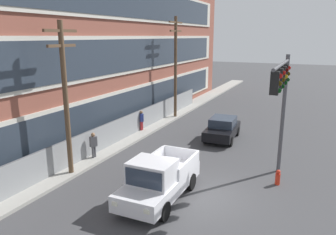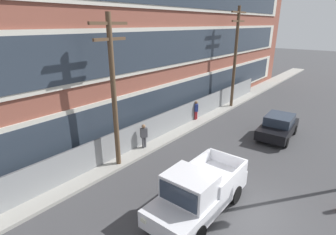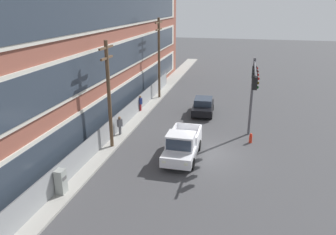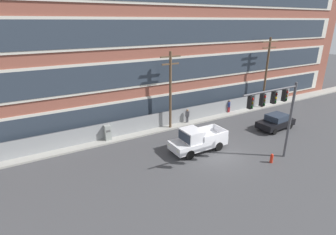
{
  "view_description": "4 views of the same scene",
  "coord_description": "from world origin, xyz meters",
  "px_view_note": "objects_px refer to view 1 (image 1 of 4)",
  "views": [
    {
      "loc": [
        -13.23,
        -4.38,
        7.18
      ],
      "look_at": [
        1.47,
        2.38,
        3.15
      ],
      "focal_mm": 35.0,
      "sensor_mm": 36.0,
      "label": 1
    },
    {
      "loc": [
        -8.94,
        -3.03,
        7.42
      ],
      "look_at": [
        1.5,
        5.31,
        2.61
      ],
      "focal_mm": 28.0,
      "sensor_mm": 36.0,
      "label": 2
    },
    {
      "loc": [
        -21.55,
        -2.17,
        10.35
      ],
      "look_at": [
        -2.6,
        2.29,
        3.46
      ],
      "focal_mm": 35.0,
      "sensor_mm": 36.0,
      "label": 3
    },
    {
      "loc": [
        -13.69,
        -14.78,
        10.65
      ],
      "look_at": [
        -3.23,
        3.17,
        2.95
      ],
      "focal_mm": 28.0,
      "sensor_mm": 36.0,
      "label": 4
    }
  ],
  "objects_px": {
    "pickup_truck_white": "(158,180)",
    "sedan_black": "(222,128)",
    "utility_pole_midblock": "(176,63)",
    "utility_pole_near_corner": "(65,94)",
    "fire_hydrant": "(278,177)",
    "pedestrian_near_cabinet": "(93,144)",
    "traffic_signal_mast": "(282,91)",
    "pedestrian_by_fence": "(141,120)"
  },
  "relations": [
    {
      "from": "utility_pole_near_corner",
      "to": "pedestrian_near_cabinet",
      "type": "height_order",
      "value": "utility_pole_near_corner"
    },
    {
      "from": "sedan_black",
      "to": "utility_pole_midblock",
      "type": "xyz_separation_m",
      "value": [
        4.3,
        5.53,
        4.1
      ]
    },
    {
      "from": "utility_pole_near_corner",
      "to": "pedestrian_near_cabinet",
      "type": "bearing_deg",
      "value": 5.99
    },
    {
      "from": "utility_pole_near_corner",
      "to": "pedestrian_near_cabinet",
      "type": "xyz_separation_m",
      "value": [
        2.3,
        0.24,
        -3.4
      ]
    },
    {
      "from": "pedestrian_near_cabinet",
      "to": "utility_pole_midblock",
      "type": "bearing_deg",
      "value": -1.49
    },
    {
      "from": "pedestrian_by_fence",
      "to": "traffic_signal_mast",
      "type": "bearing_deg",
      "value": -116.85
    },
    {
      "from": "utility_pole_near_corner",
      "to": "pedestrian_near_cabinet",
      "type": "relative_size",
      "value": 4.69
    },
    {
      "from": "pickup_truck_white",
      "to": "sedan_black",
      "type": "xyz_separation_m",
      "value": [
        10.0,
        -0.14,
        -0.17
      ]
    },
    {
      "from": "pickup_truck_white",
      "to": "pedestrian_near_cabinet",
      "type": "distance_m",
      "value": 6.36
    },
    {
      "from": "sedan_black",
      "to": "pedestrian_near_cabinet",
      "type": "bearing_deg",
      "value": 140.86
    },
    {
      "from": "traffic_signal_mast",
      "to": "utility_pole_near_corner",
      "type": "height_order",
      "value": "utility_pole_near_corner"
    },
    {
      "from": "traffic_signal_mast",
      "to": "pickup_truck_white",
      "type": "xyz_separation_m",
      "value": [
        -3.83,
        4.5,
        -3.73
      ]
    },
    {
      "from": "pedestrian_near_cabinet",
      "to": "utility_pole_near_corner",
      "type": "bearing_deg",
      "value": -174.01
    },
    {
      "from": "pickup_truck_white",
      "to": "sedan_black",
      "type": "distance_m",
      "value": 10.01
    },
    {
      "from": "utility_pole_midblock",
      "to": "pedestrian_by_fence",
      "type": "distance_m",
      "value": 6.52
    },
    {
      "from": "traffic_signal_mast",
      "to": "utility_pole_near_corner",
      "type": "relative_size",
      "value": 0.79
    },
    {
      "from": "utility_pole_near_corner",
      "to": "fire_hydrant",
      "type": "xyz_separation_m",
      "value": [
        3.37,
        -10.11,
        -3.99
      ]
    },
    {
      "from": "traffic_signal_mast",
      "to": "pedestrian_near_cabinet",
      "type": "relative_size",
      "value": 3.73
    },
    {
      "from": "utility_pole_near_corner",
      "to": "pedestrian_by_fence",
      "type": "distance_m",
      "value": 9.24
    },
    {
      "from": "sedan_black",
      "to": "pedestrian_by_fence",
      "type": "xyz_separation_m",
      "value": [
        -0.87,
        6.1,
        0.18
      ]
    },
    {
      "from": "pickup_truck_white",
      "to": "pedestrian_near_cabinet",
      "type": "bearing_deg",
      "value": 63.41
    },
    {
      "from": "traffic_signal_mast",
      "to": "sedan_black",
      "type": "relative_size",
      "value": 1.48
    },
    {
      "from": "sedan_black",
      "to": "pedestrian_near_cabinet",
      "type": "height_order",
      "value": "pedestrian_near_cabinet"
    },
    {
      "from": "pedestrian_near_cabinet",
      "to": "sedan_black",
      "type": "bearing_deg",
      "value": -39.14
    },
    {
      "from": "utility_pole_midblock",
      "to": "pedestrian_by_fence",
      "type": "bearing_deg",
      "value": 173.7
    },
    {
      "from": "utility_pole_midblock",
      "to": "pedestrian_near_cabinet",
      "type": "distance_m",
      "value": 12.12
    },
    {
      "from": "traffic_signal_mast",
      "to": "utility_pole_near_corner",
      "type": "bearing_deg",
      "value": 108.27
    },
    {
      "from": "utility_pole_midblock",
      "to": "fire_hydrant",
      "type": "bearing_deg",
      "value": -135.94
    },
    {
      "from": "sedan_black",
      "to": "utility_pole_near_corner",
      "type": "relative_size",
      "value": 0.54
    },
    {
      "from": "utility_pole_midblock",
      "to": "pedestrian_by_fence",
      "type": "xyz_separation_m",
      "value": [
        -5.18,
        0.57,
        -3.92
      ]
    },
    {
      "from": "traffic_signal_mast",
      "to": "pickup_truck_white",
      "type": "distance_m",
      "value": 6.99
    },
    {
      "from": "sedan_black",
      "to": "utility_pole_near_corner",
      "type": "xyz_separation_m",
      "value": [
        -9.46,
        5.58,
        3.57
      ]
    },
    {
      "from": "sedan_black",
      "to": "fire_hydrant",
      "type": "distance_m",
      "value": 7.59
    },
    {
      "from": "utility_pole_midblock",
      "to": "pickup_truck_white",
      "type": "bearing_deg",
      "value": -159.37
    },
    {
      "from": "utility_pole_midblock",
      "to": "fire_hydrant",
      "type": "height_order",
      "value": "utility_pole_midblock"
    },
    {
      "from": "pedestrian_by_fence",
      "to": "pickup_truck_white",
      "type": "bearing_deg",
      "value": -146.87
    },
    {
      "from": "pickup_truck_white",
      "to": "pedestrian_near_cabinet",
      "type": "relative_size",
      "value": 3.02
    },
    {
      "from": "pickup_truck_white",
      "to": "pedestrian_near_cabinet",
      "type": "height_order",
      "value": "pickup_truck_white"
    },
    {
      "from": "pickup_truck_white",
      "to": "traffic_signal_mast",
      "type": "bearing_deg",
      "value": -49.59
    },
    {
      "from": "utility_pole_near_corner",
      "to": "fire_hydrant",
      "type": "height_order",
      "value": "utility_pole_near_corner"
    },
    {
      "from": "utility_pole_midblock",
      "to": "fire_hydrant",
      "type": "relative_size",
      "value": 11.29
    },
    {
      "from": "pedestrian_by_fence",
      "to": "fire_hydrant",
      "type": "bearing_deg",
      "value": -116.12
    }
  ]
}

